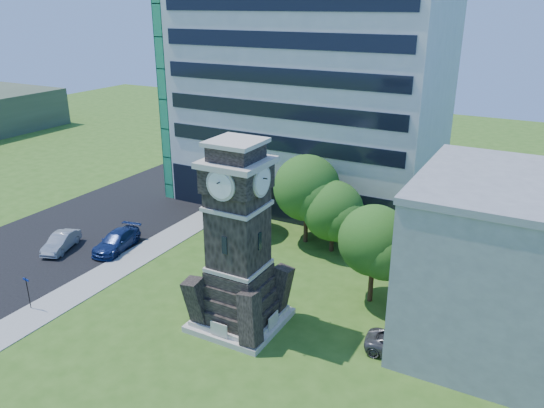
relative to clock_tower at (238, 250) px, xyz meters
The scene contains 14 objects.
ground 6.39m from the clock_tower, 146.32° to the right, with size 160.00×160.00×0.00m, color #325919.
sidewalk 13.88m from the clock_tower, 166.50° to the left, with size 3.00×70.00×0.06m, color gray.
street 21.86m from the clock_tower, behind, with size 14.00×80.00×0.02m, color black.
clock_tower is the anchor object (origin of this frame).
office_tall 26.21m from the clock_tower, 104.57° to the left, with size 26.20×15.11×28.60m.
car_street_mid 19.67m from the clock_tower, behind, with size 1.50×4.30×1.42m, color gray.
car_street_north 16.25m from the clock_tower, 163.62° to the left, with size 2.12×5.21×1.51m, color navy.
car_east_lot 11.42m from the clock_tower, ahead, with size 2.08×4.50×1.25m, color #46474B.
park_bench 5.34m from the clock_tower, 145.54° to the right, with size 1.79×0.48×0.92m.
street_sign 14.99m from the clock_tower, 158.04° to the right, with size 0.57×0.06×2.39m.
tree_nw 15.23m from the clock_tower, 123.07° to the left, with size 5.70×5.18×6.73m.
tree_nc 13.52m from the clock_tower, 96.48° to the left, with size 6.22×5.65×7.80m.
tree_ne 12.98m from the clock_tower, 84.77° to the left, with size 5.53×5.02×6.14m.
tree_east 9.44m from the clock_tower, 45.33° to the left, with size 5.36×4.87×7.07m.
Camera 1 is at (18.97, -23.03, 19.59)m, focal length 35.00 mm.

